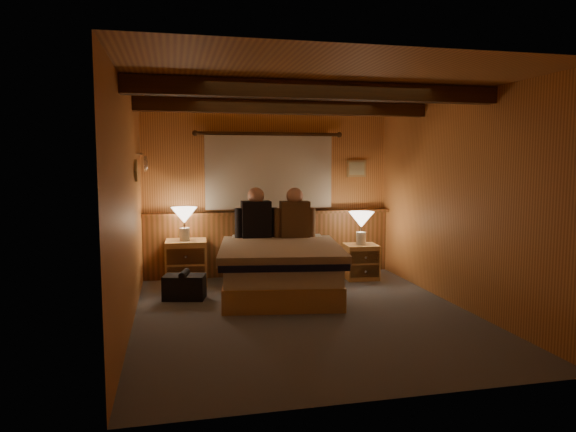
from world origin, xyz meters
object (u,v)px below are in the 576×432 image
object	(u,v)px
lamp_left	(184,217)
lamp_right	(361,222)
nightstand_right	(361,262)
person_right	(295,217)
duffel_bag	(184,286)
person_left	(256,217)
nightstand_left	(186,262)
bed	(280,268)

from	to	relation	value
lamp_left	lamp_right	size ratio (longest dim) A/B	0.97
nightstand_right	person_right	xyz separation A→B (m)	(-0.97, -0.02, 0.67)
duffel_bag	lamp_right	bearing A→B (deg)	25.87
nightstand_right	person_left	bearing A→B (deg)	-178.34
nightstand_right	lamp_left	size ratio (longest dim) A/B	1.09
lamp_left	duffel_bag	world-z (taller)	lamp_left
nightstand_left	person_left	bearing A→B (deg)	-6.65
nightstand_left	person_right	distance (m)	1.59
nightstand_right	person_right	distance (m)	1.18
nightstand_right	duffel_bag	xyz separation A→B (m)	(-2.47, -0.55, -0.09)
nightstand_left	duffel_bag	bearing A→B (deg)	-90.64
lamp_right	person_right	world-z (taller)	person_right
nightstand_right	person_right	bearing A→B (deg)	-174.48
lamp_right	person_left	bearing A→B (deg)	176.88
bed	nightstand_left	size ratio (longest dim) A/B	3.42
lamp_right	person_left	world-z (taller)	person_left
person_right	duffel_bag	size ratio (longest dim) A/B	1.29
lamp_left	bed	bearing A→B (deg)	-34.42
nightstand_left	lamp_left	xyz separation A→B (m)	(-0.02, -0.02, 0.61)
nightstand_left	lamp_right	world-z (taller)	lamp_right
nightstand_right	person_left	size ratio (longest dim) A/B	0.70
bed	nightstand_left	bearing A→B (deg)	152.97
lamp_right	duffel_bag	distance (m)	2.61
nightstand_left	lamp_right	size ratio (longest dim) A/B	1.29
bed	nightstand_right	size ratio (longest dim) A/B	4.16
nightstand_left	person_right	world-z (taller)	person_right
duffel_bag	lamp_left	bearing A→B (deg)	101.04
bed	nightstand_right	distance (m)	1.42
bed	person_right	distance (m)	0.87
lamp_right	nightstand_left	bearing A→B (deg)	174.43
bed	lamp_right	distance (m)	1.49
lamp_left	duffel_bag	distance (m)	1.08
bed	duffel_bag	xyz separation A→B (m)	(-1.17, 0.02, -0.18)
person_left	duffel_bag	bearing A→B (deg)	-146.09
bed	person_right	bearing A→B (deg)	68.62
lamp_right	person_left	xyz separation A→B (m)	(-1.48, 0.08, 0.10)
person_left	person_right	distance (m)	0.52
nightstand_right	lamp_right	distance (m)	0.57
person_left	person_right	world-z (taller)	person_left
nightstand_left	person_left	size ratio (longest dim) A/B	0.85
lamp_left	person_right	distance (m)	1.48
nightstand_right	duffel_bag	world-z (taller)	nightstand_right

